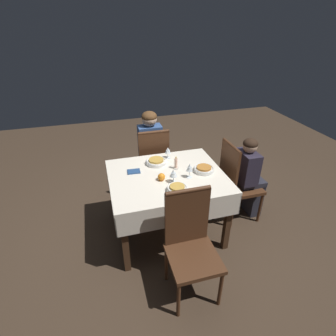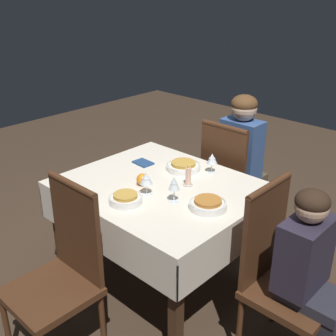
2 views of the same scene
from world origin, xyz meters
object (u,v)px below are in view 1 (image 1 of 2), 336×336
Objects in this scene: bowl_south at (156,161)px; bowl_north at (177,188)px; chair_west at (236,180)px; wine_glass_south at (168,151)px; dining_table at (167,183)px; chair_south at (153,161)px; wine_glass_north at (174,174)px; person_child_dark at (250,175)px; orange_fruit at (161,177)px; chair_north at (190,242)px; person_adult_denim at (150,147)px; bowl_west at (204,169)px; wine_glass_west at (190,168)px; napkin_red_folded at (134,171)px; candle_centerpiece at (176,164)px.

bowl_south is 0.57m from bowl_north.
bowl_south is 1.18× the size of bowl_north.
wine_glass_south is (0.73, -0.34, 0.32)m from chair_west.
dining_table is 1.19× the size of chair_south.
bowl_south is (0.05, -0.27, 0.12)m from dining_table.
dining_table is at bearing -79.97° from wine_glass_north.
person_child_dark is 13.69× the size of orange_fruit.
person_child_dark is at bearing 167.26° from bowl_south.
person_adult_denim is (-0.01, -1.65, 0.13)m from chair_north.
person_child_dark is at bearing 138.73° from person_adult_denim.
wine_glass_north reaches higher than bowl_west.
person_adult_denim is at bearing -78.98° from wine_glass_west.
wine_glass_north reaches higher than wine_glass_south.
dining_table is 6.15× the size of bowl_north.
chair_south reaches higher than wine_glass_north.
chair_north is 1.66m from person_adult_denim.
chair_west is 4.70× the size of bowl_west.
wine_glass_north is at bearing 13.44° from wine_glass_west.
person_child_dark is at bearing 37.27° from chair_north.
bowl_north is (1.00, 0.33, 0.21)m from person_child_dark.
chair_north reaches higher than orange_fruit.
person_adult_denim is at bearing -90.67° from dining_table.
wine_glass_north reaches higher than dining_table.
chair_north is at bearing 87.59° from bowl_north.
person_child_dark is 6.56× the size of wine_glass_west.
bowl_west is 0.22m from wine_glass_west.
wine_glass_south reaches higher than bowl_south.
wine_glass_west is at bearing -166.56° from wine_glass_north.
chair_west is 0.96× the size of person_child_dark.
bowl_west reaches higher than napkin_red_folded.
bowl_west is 1.47× the size of candle_centerpiece.
person_adult_denim is (-0.01, -0.91, 0.01)m from dining_table.
napkin_red_folded reaches higher than dining_table.
dining_table is at bearing 89.81° from chair_north.
chair_south is 1.08m from bowl_north.
wine_glass_north is at bearing 100.03° from dining_table.
person_adult_denim is at bearing -89.73° from bowl_north.
wine_glass_south is 1.77× the size of orange_fruit.
napkin_red_folded is at bearing 83.76° from chair_west.
chair_west reaches higher than dining_table.
wine_glass_south is at bearing 84.05° from chair_north.
bowl_west is at bearing -162.77° from wine_glass_north.
person_adult_denim reaches higher than chair_south.
person_adult_denim is at bearing 89.55° from chair_north.
bowl_west is 1.50× the size of wine_glass_north.
bowl_south is at bearing -55.38° from wine_glass_west.
bowl_north is (0.38, 0.27, 0.00)m from bowl_west.
wine_glass_north reaches higher than napkin_red_folded.
orange_fruit reaches higher than napkin_red_folded.
wine_glass_west is at bearing 109.94° from candle_centerpiece.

